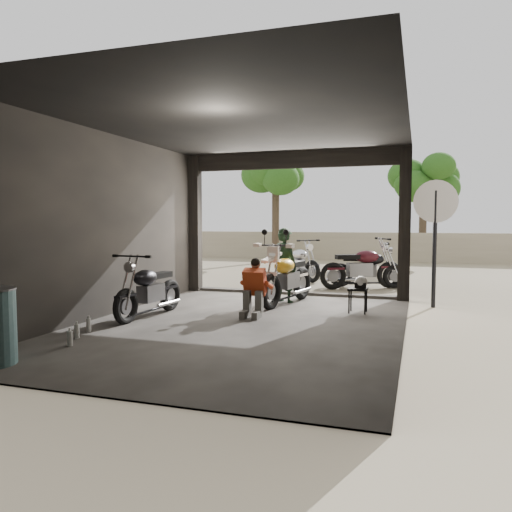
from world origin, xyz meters
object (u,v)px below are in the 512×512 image
Objects in this scene: outside_bike_a at (297,260)px; mechanic at (253,289)px; left_bike at (149,285)px; stool at (358,292)px; rider at (285,266)px; helmet at (361,282)px; outside_bike_c at (368,265)px; main_bike at (287,273)px; sign_post at (435,221)px; outside_bike_b at (362,263)px.

outside_bike_a reaches higher than mechanic.
stool is at bearing 28.17° from left_bike.
outside_bike_a is at bearing -53.59° from rider.
rider reaches higher than helmet.
rider is 1.55× the size of mechanic.
rider is (-1.38, -2.88, 0.20)m from outside_bike_c.
main_bike is 1.62m from helmet.
left_bike is at bearing -165.14° from mechanic.
outside_bike_a is 1.13× the size of rider.
rider is at bearing 149.85° from outside_bike_c.
rider is 6.23× the size of helmet.
main_bike is 0.77× the size of sign_post.
sign_post is at bearing 33.36° from left_bike.
outside_bike_b is 0.76× the size of sign_post.
rider reaches higher than outside_bike_b.
stool is at bearing 156.36° from outside_bike_b.
mechanic is at bearing -171.38° from helmet.
mechanic is 1.96m from helmet.
left_bike is 1.68× the size of mechanic.
outside_bike_c is 1.71× the size of mechanic.
helmet is (1.61, -0.78, -0.19)m from rider.
left_bike reaches higher than mechanic.
outside_bike_c is 3.20m from rider.
outside_bike_b is 3.44m from helmet.
outside_bike_c is 3.65m from stool.
outside_bike_b is 1.10× the size of outside_bike_c.
helmet is (0.36, -3.42, -0.05)m from outside_bike_b.
mechanic is (-0.22, -1.48, -0.13)m from main_bike.
helmet is at bearing 27.53° from left_bike.
rider is (1.83, 2.25, 0.21)m from left_bike.
left_bike is at bearing -121.74° from main_bike.
outside_bike_b is at bearing 79.51° from main_bike.
outside_bike_c is at bearing 106.50° from sign_post.
sign_post reaches higher than outside_bike_c.
helmet is (0.05, -0.02, 0.18)m from stool.
mechanic is 4.01× the size of helmet.
stool is 1.90× the size of helmet.
left_bike is at bearing 143.39° from outside_bike_c.
outside_bike_c reaches higher than mechanic.
helmet is at bearing 157.20° from outside_bike_b.
mechanic is at bearing -159.88° from sign_post.
main_bike reaches higher than left_bike.
rider is at bearing 55.33° from left_bike.
stool is (3.39, 1.49, -0.17)m from left_bike.
mechanic is 1.93m from stool.
main_bike is at bearing 140.36° from helmet.
helmet is at bearing -114.17° from outside_bike_a.
mechanic is (1.71, 0.56, -0.07)m from left_bike.
outside_bike_a is 5.17m from stool.
outside_bike_b is at bearing 68.93° from mechanic.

